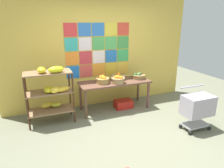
% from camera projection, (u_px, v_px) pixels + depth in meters
% --- Properties ---
extents(ground, '(9.63, 9.63, 0.00)m').
position_uv_depth(ground, '(134.00, 139.00, 3.66)').
color(ground, '#6C6E56').
extents(back_wall_with_art, '(4.71, 0.07, 2.64)m').
position_uv_depth(back_wall_with_art, '(100.00, 52.00, 4.90)').
color(back_wall_with_art, gold).
rests_on(back_wall_with_art, ground).
extents(banana_shelf_unit, '(0.92, 0.51, 1.22)m').
position_uv_depth(banana_shelf_unit, '(51.00, 90.00, 4.06)').
color(banana_shelf_unit, '#412513').
rests_on(banana_shelf_unit, ground).
extents(display_table, '(1.67, 0.62, 0.70)m').
position_uv_depth(display_table, '(115.00, 85.00, 4.74)').
color(display_table, brown).
rests_on(display_table, ground).
extents(fruit_basket_left, '(0.35, 0.35, 0.17)m').
position_uv_depth(fruit_basket_left, '(119.00, 76.00, 4.88)').
color(fruit_basket_left, olive).
rests_on(fruit_basket_left, display_table).
extents(fruit_basket_centre, '(0.31, 0.31, 0.19)m').
position_uv_depth(fruit_basket_centre, '(103.00, 80.00, 4.56)').
color(fruit_basket_centre, '#9F7E43').
rests_on(fruit_basket_centre, display_table).
extents(fruit_basket_back_right, '(0.32, 0.32, 0.19)m').
position_uv_depth(fruit_basket_back_right, '(118.00, 80.00, 4.56)').
color(fruit_basket_back_right, '#9C7E4F').
rests_on(fruit_basket_back_right, display_table).
extents(fruit_basket_back_left, '(0.33, 0.33, 0.16)m').
position_uv_depth(fruit_basket_back_left, '(138.00, 76.00, 4.93)').
color(fruit_basket_back_left, olive).
rests_on(fruit_basket_back_left, display_table).
extents(produce_crate_under_table, '(0.42, 0.28, 0.19)m').
position_uv_depth(produce_crate_under_table, '(123.00, 104.00, 4.95)').
color(produce_crate_under_table, red).
rests_on(produce_crate_under_table, ground).
extents(shopping_cart, '(0.58, 0.41, 0.84)m').
position_uv_depth(shopping_cart, '(197.00, 107.00, 3.86)').
color(shopping_cart, black).
rests_on(shopping_cart, ground).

